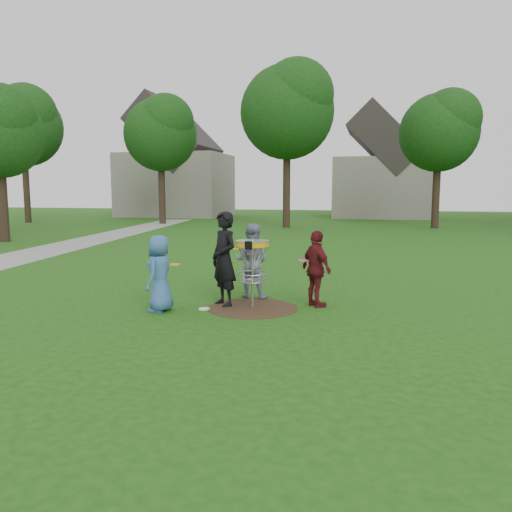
% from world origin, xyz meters
% --- Properties ---
extents(ground, '(100.00, 100.00, 0.00)m').
position_xyz_m(ground, '(0.00, 0.00, 0.00)').
color(ground, '#19470F').
rests_on(ground, ground).
extents(dirt_patch, '(1.80, 1.80, 0.01)m').
position_xyz_m(dirt_patch, '(0.00, 0.00, 0.00)').
color(dirt_patch, '#47331E').
rests_on(dirt_patch, ground).
extents(concrete_path, '(7.75, 39.92, 0.02)m').
position_xyz_m(concrete_path, '(-10.00, 8.00, 0.01)').
color(concrete_path, '#9E9E99').
rests_on(concrete_path, ground).
extents(player_blue, '(0.52, 0.75, 1.47)m').
position_xyz_m(player_blue, '(-1.67, -0.64, 0.74)').
color(player_blue, '#366196').
rests_on(player_blue, ground).
extents(player_black, '(0.82, 0.80, 1.90)m').
position_xyz_m(player_black, '(-0.61, 0.10, 0.95)').
color(player_black, black).
rests_on(player_black, ground).
extents(player_grey, '(0.83, 0.67, 1.61)m').
position_xyz_m(player_grey, '(-0.25, 0.97, 0.80)').
color(player_grey, gray).
rests_on(player_grey, ground).
extents(player_maroon, '(0.86, 0.93, 1.53)m').
position_xyz_m(player_maroon, '(1.21, 0.41, 0.76)').
color(player_maroon, maroon).
rests_on(player_maroon, ground).
extents(disc_on_grass, '(0.22, 0.22, 0.02)m').
position_xyz_m(disc_on_grass, '(-0.90, -0.32, 0.01)').
color(disc_on_grass, white).
rests_on(disc_on_grass, ground).
extents(disc_golf_basket, '(0.66, 0.67, 1.38)m').
position_xyz_m(disc_golf_basket, '(0.00, -0.00, 1.02)').
color(disc_golf_basket, '#9EA0A5').
rests_on(disc_golf_basket, ground).
extents(held_discs, '(2.57, 1.46, 0.28)m').
position_xyz_m(held_discs, '(-0.25, 0.13, 1.00)').
color(held_discs, yellow).
rests_on(held_discs, ground).
extents(tree_row, '(51.20, 17.42, 9.90)m').
position_xyz_m(tree_row, '(0.44, 20.67, 6.21)').
color(tree_row, '#38281C').
rests_on(tree_row, ground).
extents(house_row, '(44.50, 10.65, 11.62)m').
position_xyz_m(house_row, '(4.78, 33.07, 4.14)').
color(house_row, gray).
rests_on(house_row, ground).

